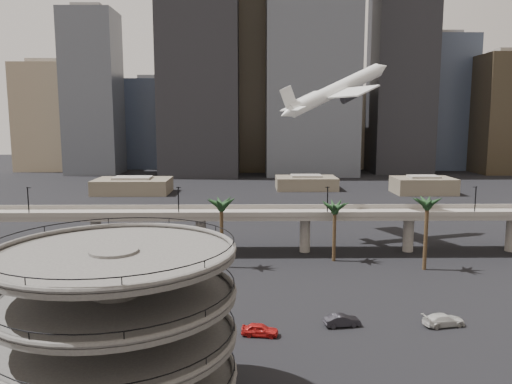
{
  "coord_description": "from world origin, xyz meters",
  "views": [
    {
      "loc": [
        -0.73,
        -47.9,
        27.95
      ],
      "look_at": [
        0.28,
        28.0,
        16.81
      ],
      "focal_mm": 35.0,
      "sensor_mm": 36.0,
      "label": 1
    }
  ],
  "objects_px": {
    "parking_ramp": "(117,317)",
    "car_c": "(444,320)",
    "airborne_jet": "(336,91)",
    "car_a": "(260,330)",
    "overpass": "(253,218)",
    "car_b": "(342,320)"
  },
  "relations": [
    {
      "from": "airborne_jet",
      "to": "car_a",
      "type": "xyz_separation_m",
      "value": [
        -18.58,
        -55.16,
        -33.57
      ]
    },
    {
      "from": "airborne_jet",
      "to": "car_a",
      "type": "height_order",
      "value": "airborne_jet"
    },
    {
      "from": "overpass",
      "to": "car_b",
      "type": "xyz_separation_m",
      "value": [
        11.84,
        -38.55,
        -6.53
      ]
    },
    {
      "from": "airborne_jet",
      "to": "car_a",
      "type": "distance_m",
      "value": 67.2
    },
    {
      "from": "airborne_jet",
      "to": "car_b",
      "type": "bearing_deg",
      "value": -121.13
    },
    {
      "from": "overpass",
      "to": "car_a",
      "type": "bearing_deg",
      "value": -89.19
    },
    {
      "from": "airborne_jet",
      "to": "car_c",
      "type": "distance_m",
      "value": 62.49
    },
    {
      "from": "car_b",
      "to": "car_c",
      "type": "bearing_deg",
      "value": -99.31
    },
    {
      "from": "car_b",
      "to": "car_c",
      "type": "distance_m",
      "value": 13.88
    },
    {
      "from": "parking_ramp",
      "to": "airborne_jet",
      "type": "xyz_separation_m",
      "value": [
        32.16,
        72.72,
        24.56
      ]
    },
    {
      "from": "parking_ramp",
      "to": "car_a",
      "type": "relative_size",
      "value": 4.62
    },
    {
      "from": "parking_ramp",
      "to": "car_c",
      "type": "relative_size",
      "value": 3.86
    },
    {
      "from": "overpass",
      "to": "car_a",
      "type": "height_order",
      "value": "overpass"
    },
    {
      "from": "parking_ramp",
      "to": "car_b",
      "type": "height_order",
      "value": "parking_ramp"
    },
    {
      "from": "parking_ramp",
      "to": "overpass",
      "type": "height_order",
      "value": "parking_ramp"
    },
    {
      "from": "parking_ramp",
      "to": "overpass",
      "type": "bearing_deg",
      "value": 77.57
    },
    {
      "from": "car_c",
      "to": "overpass",
      "type": "bearing_deg",
      "value": 22.28
    },
    {
      "from": "overpass",
      "to": "car_a",
      "type": "relative_size",
      "value": 27.03
    },
    {
      "from": "car_b",
      "to": "airborne_jet",
      "type": "bearing_deg",
      "value": -17.16
    },
    {
      "from": "parking_ramp",
      "to": "overpass",
      "type": "distance_m",
      "value": 60.46
    },
    {
      "from": "airborne_jet",
      "to": "car_a",
      "type": "bearing_deg",
      "value": -131.76
    },
    {
      "from": "parking_ramp",
      "to": "car_c",
      "type": "xyz_separation_m",
      "value": [
        38.72,
        20.41,
        -9.0
      ]
    }
  ]
}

